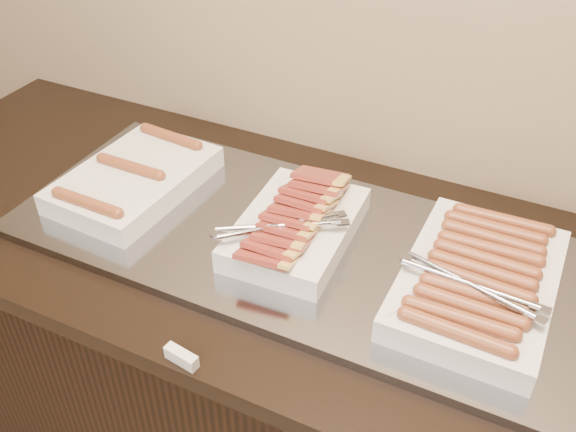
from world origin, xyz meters
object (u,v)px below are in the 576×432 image
object	(u,v)px
counter	(288,381)
warming_tray	(299,243)
dish_center	(295,225)
dish_right	(478,281)
dish_left	(135,179)

from	to	relation	value
counter	warming_tray	bearing A→B (deg)	0.00
dish_center	dish_right	xyz separation A→B (m)	(0.37, 0.00, -0.00)
warming_tray	counter	bearing A→B (deg)	180.00
counter	dish_right	distance (m)	0.63
counter	dish_right	bearing A→B (deg)	-0.48
counter	dish_center	world-z (taller)	dish_center
dish_right	dish_left	bearing A→B (deg)	-179.84
warming_tray	dish_left	world-z (taller)	dish_left
dish_left	dish_right	world-z (taller)	dish_right
dish_center	dish_right	distance (m)	0.37
dish_right	warming_tray	bearing A→B (deg)	179.88
dish_left	dish_center	xyz separation A→B (m)	(0.40, -0.00, 0.01)
dish_center	dish_right	size ratio (longest dim) A/B	0.88
counter	dish_left	world-z (taller)	dish_left
dish_left	counter	bearing A→B (deg)	3.16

